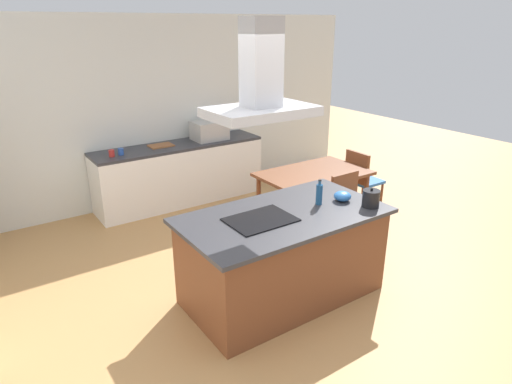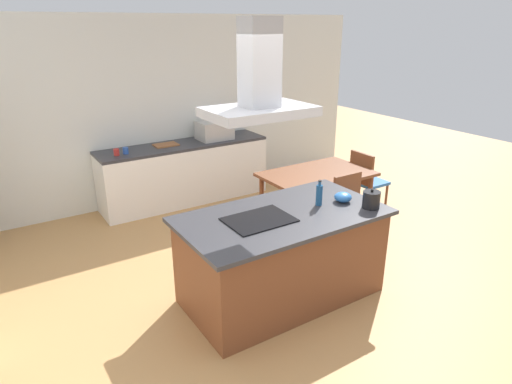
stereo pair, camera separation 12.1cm
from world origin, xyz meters
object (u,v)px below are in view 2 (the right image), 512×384
Objects in this scene: cutting_board at (166,145)px; chair_at_right_end at (366,178)px; range_hood at (259,86)px; countertop_microwave at (214,130)px; olive_oil_bottle at (319,195)px; tea_kettle at (371,200)px; chair_facing_island at (352,207)px; dining_table at (317,179)px; coffee_mug_blue at (126,151)px; coffee_mug_red at (116,152)px; cooktop at (259,220)px; mixing_bowl at (343,197)px.

cutting_board is 2.92m from chair_at_right_end.
range_hood is (-0.29, -2.93, 1.19)m from cutting_board.
cutting_board is at bearing 176.31° from countertop_microwave.
range_hood is (-0.69, 0.01, 1.09)m from olive_oil_bottle.
range_hood is (-1.06, -2.88, 1.06)m from countertop_microwave.
tea_kettle is 1.07m from chair_facing_island.
olive_oil_bottle reaches higher than cutting_board.
olive_oil_bottle is (-0.38, 0.33, 0.02)m from tea_kettle.
chair_at_right_end is (1.47, -1.78, -0.53)m from countertop_microwave.
dining_table is 1.57× the size of chair_at_right_end.
chair_facing_island is at bearing -50.45° from coffee_mug_blue.
olive_oil_bottle is at bearing -148.81° from chair_at_right_end.
olive_oil_bottle is 3.05m from coffee_mug_red.
countertop_microwave is at bearing 102.90° from chair_facing_island.
cutting_board is at bearing 84.36° from range_hood.
cooktop is 0.43× the size of dining_table.
chair_facing_island is at bearing -61.82° from cutting_board.
mixing_bowl is at bearing 114.06° from tea_kettle.
range_hood is (-1.62, -0.44, 1.59)m from chair_facing_island.
dining_table is 0.93m from chair_at_right_end.
mixing_bowl is 2.03m from chair_at_right_end.
cooktop is 6.67× the size of coffee_mug_red.
mixing_bowl is 3.21m from coffee_mug_red.
chair_at_right_end is 3.19m from range_hood.
mixing_bowl is at bearing -143.35° from chair_at_right_end.
tea_kettle is at bearing -17.71° from cooktop.
coffee_mug_blue is at bearing 96.84° from cooktop.
mixing_bowl is 0.35× the size of countertop_microwave.
range_hood is at bearing -156.50° from chair_at_right_end.
countertop_microwave is at bearing 2.91° from coffee_mug_red.
mixing_bowl is (0.95, -0.08, 0.04)m from cooktop.
tea_kettle reaches higher than cooktop.
chair_at_right_end is at bearing -50.30° from countertop_microwave.
range_hood is at bearing 162.29° from tea_kettle.
cutting_board is (0.76, 0.13, -0.04)m from coffee_mug_red.
chair_at_right_end is (1.85, 1.12, -0.50)m from olive_oil_bottle.
chair_facing_island is (1.33, -2.49, -0.40)m from cutting_board.
coffee_mug_red is 2.71m from dining_table.
range_hood is at bearing 0.00° from cooktop.
mixing_bowl is 1.93× the size of coffee_mug_red.
cooktop is at bearing 178.90° from olive_oil_bottle.
tea_kettle is 3.46m from coffee_mug_blue.
countertop_microwave reaches higher than dining_table.
coffee_mug_blue is (-1.41, 3.16, -0.04)m from tea_kettle.
cutting_board is at bearing 97.80° from olive_oil_bottle.
range_hood reaches higher than coffee_mug_blue.
countertop_microwave is 1.41m from coffee_mug_blue.
olive_oil_bottle reaches higher than tea_kettle.
range_hood reaches higher than coffee_mug_red.
range_hood is (-1.62, -1.10, 1.43)m from dining_table.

